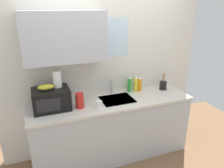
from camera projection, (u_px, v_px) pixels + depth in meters
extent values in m
cube|color=silver|center=(104.00, 70.00, 3.16)|extent=(3.05, 0.10, 2.50)
cube|color=#B2B7BC|center=(64.00, 37.00, 2.60)|extent=(1.01, 0.32, 0.62)
cube|color=silver|center=(110.00, 38.00, 2.99)|extent=(0.56, 0.02, 0.55)
cube|color=#B2B7BC|center=(112.00, 130.00, 3.14)|extent=(2.25, 0.60, 0.86)
cube|color=beige|center=(112.00, 102.00, 2.99)|extent=(2.28, 0.63, 0.03)
cube|color=#9EA0A5|center=(117.00, 104.00, 3.05)|extent=(0.46, 0.38, 0.14)
cylinder|color=#B2B5BA|center=(112.00, 87.00, 3.18)|extent=(0.03, 0.03, 0.22)
cube|color=black|center=(51.00, 99.00, 2.71)|extent=(0.46, 0.34, 0.27)
cube|color=black|center=(49.00, 105.00, 2.54)|extent=(0.28, 0.01, 0.17)
ellipsoid|color=gold|center=(46.00, 87.00, 2.63)|extent=(0.20, 0.11, 0.07)
cylinder|color=white|center=(57.00, 79.00, 2.70)|extent=(0.11, 0.11, 0.22)
cylinder|color=green|center=(129.00, 85.00, 3.25)|extent=(0.06, 0.06, 0.22)
cone|color=white|center=(130.00, 77.00, 3.20)|extent=(0.05, 0.05, 0.04)
cylinder|color=yellow|center=(136.00, 85.00, 3.27)|extent=(0.06, 0.06, 0.22)
cone|color=white|center=(136.00, 77.00, 3.22)|extent=(0.04, 0.04, 0.04)
cylinder|color=orange|center=(140.00, 85.00, 3.30)|extent=(0.07, 0.07, 0.20)
cone|color=white|center=(140.00, 78.00, 3.26)|extent=(0.05, 0.05, 0.04)
cylinder|color=red|center=(80.00, 101.00, 2.75)|extent=(0.10, 0.10, 0.20)
cylinder|color=white|center=(99.00, 104.00, 2.76)|extent=(0.08, 0.08, 0.09)
cylinder|color=black|center=(163.00, 85.00, 3.36)|extent=(0.11, 0.11, 0.13)
cylinder|color=olive|center=(163.00, 80.00, 3.33)|extent=(0.01, 0.02, 0.22)
cylinder|color=olive|center=(164.00, 81.00, 3.35)|extent=(0.02, 0.02, 0.20)
cylinder|color=olive|center=(164.00, 80.00, 3.31)|extent=(0.02, 0.03, 0.25)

